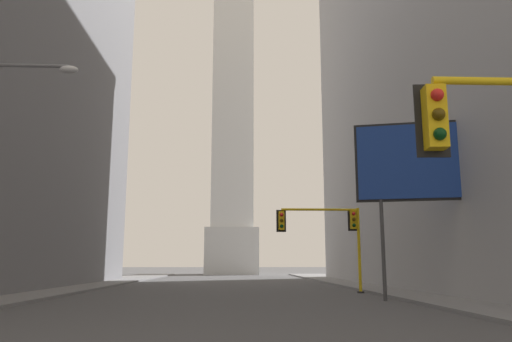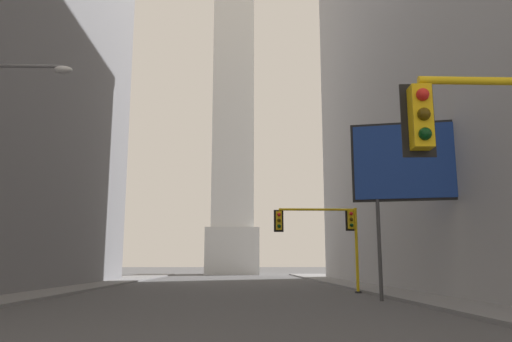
{
  "view_description": "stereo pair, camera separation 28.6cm",
  "coord_description": "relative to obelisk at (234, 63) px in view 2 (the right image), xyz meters",
  "views": [
    {
      "loc": [
        0.6,
        -0.8,
        1.75
      ],
      "look_at": [
        3.14,
        62.48,
        13.4
      ],
      "focal_mm": 35.0,
      "sensor_mm": 36.0,
      "label": 1
    },
    {
      "loc": [
        0.88,
        -0.81,
        1.75
      ],
      "look_at": [
        3.14,
        62.48,
        13.4
      ],
      "focal_mm": 35.0,
      "sensor_mm": 36.0,
      "label": 2
    }
  ],
  "objects": [
    {
      "name": "sidewalk_left",
      "position": [
        -10.8,
        -48.77,
        -33.87
      ],
      "size": [
        5.0,
        91.45,
        0.15
      ],
      "primitive_type": "cube",
      "color": "slate",
      "rests_on": "ground_plane"
    },
    {
      "name": "sidewalk_right",
      "position": [
        10.8,
        -48.77,
        -33.87
      ],
      "size": [
        5.0,
        91.45,
        0.15
      ],
      "primitive_type": "cube",
      "color": "slate",
      "rests_on": "ground_plane"
    },
    {
      "name": "obelisk",
      "position": [
        0.0,
        0.0,
        0.0
      ],
      "size": [
        7.98,
        7.98,
        71.22
      ],
      "color": "silver",
      "rests_on": "ground_plane"
    },
    {
      "name": "traffic_light_mid_right",
      "position": [
        6.19,
        -47.39,
        -30.16
      ],
      "size": [
        5.09,
        0.5,
        4.98
      ],
      "color": "yellow",
      "rests_on": "ground_plane"
    },
    {
      "name": "billboard_sign",
      "position": [
        9.88,
        -54.1,
        -27.54
      ],
      "size": [
        6.95,
        1.92,
        8.46
      ],
      "color": "#3F3F42",
      "rests_on": "ground_plane"
    }
  ]
}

